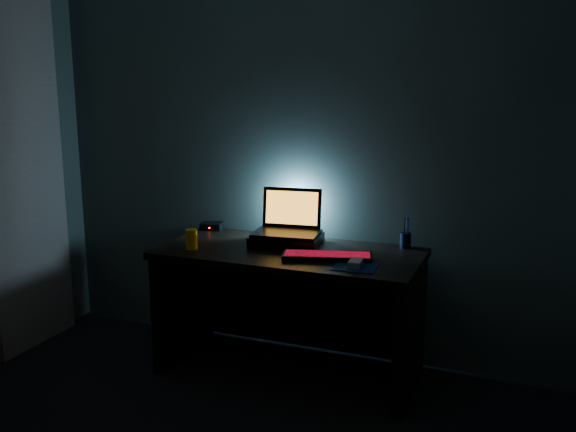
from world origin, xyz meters
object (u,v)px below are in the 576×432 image
Objects in this scene: mouse at (355,263)px; juice_glass at (191,239)px; laptop at (289,223)px; keyboard at (327,256)px; router at (212,226)px; pen_cup at (405,240)px.

juice_glass reaches higher than mouse.
keyboard is at bearing -44.63° from laptop.
laptop is 0.42m from keyboard.
laptop is 0.61m from router.
router reaches higher than mouse.
router is (-0.59, 0.13, -0.10)m from laptop.
laptop reaches higher than juice_glass.
laptop is 0.69m from pen_cup.
juice_glass is (-1.14, -0.48, 0.01)m from pen_cup.
laptop is at bearing -168.92° from pen_cup.
mouse is 0.98m from juice_glass.
router is (-0.91, 0.38, 0.01)m from keyboard.
keyboard is 5.70× the size of pen_cup.
mouse is 0.51m from pen_cup.
laptop is at bearing 141.94° from mouse.
laptop reaches higher than router.
laptop is at bearing -25.01° from router.
keyboard is at bearing 149.21° from mouse.
mouse is at bearing -109.25° from pen_cup.
keyboard is 4.36× the size of juice_glass.
mouse is 0.93× the size of juice_glass.
pen_cup reaches higher than keyboard.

